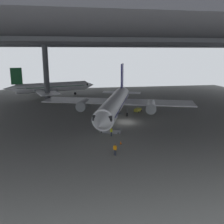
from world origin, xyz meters
TOP-DOWN VIEW (x-y plane):
  - ground_plane at (0.00, 0.00)m, footprint 110.00×110.00m
  - hangar_structure at (-0.06, 13.76)m, footprint 121.00×99.00m
  - airplane_main at (-1.72, 3.54)m, footprint 36.14×36.44m
  - boarding_stairs at (-4.47, -6.47)m, footprint 4.47×2.69m
  - crew_worker_near_nose at (-5.65, -17.20)m, footprint 0.48×0.38m
  - crew_worker_by_stairs at (-4.74, -8.73)m, footprint 0.43×0.41m
  - airplane_distant at (-17.92, 35.75)m, footprint 30.44×30.08m
  - traffic_cone_orange at (-3.89, -12.92)m, footprint 0.36×0.36m
  - baggage_tug at (5.04, 8.71)m, footprint 2.31×2.47m

SIDE VIEW (x-z plane):
  - ground_plane at x=0.00m, z-range 0.00..0.00m
  - traffic_cone_orange at x=-3.89m, z-range -0.01..0.59m
  - baggage_tug at x=5.04m, z-range 0.08..0.98m
  - boarding_stairs at x=-4.47m, z-range -1.62..3.09m
  - crew_worker_by_stairs at x=-4.74m, z-range 0.11..1.73m
  - crew_worker_near_nose at x=-5.65m, z-range 0.13..1.87m
  - airplane_distant at x=-17.92m, z-range -1.81..8.15m
  - airplane_main at x=-1.72m, z-range -2.35..9.33m
  - hangar_structure at x=-0.06m, z-range 8.45..26.61m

